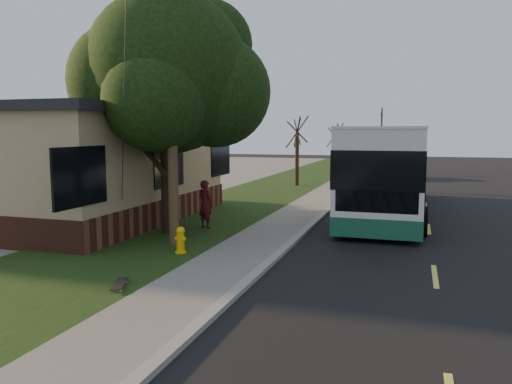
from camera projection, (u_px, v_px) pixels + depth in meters
ground at (272, 263)px, 12.93m from camera, size 120.00×120.00×0.00m
road at (426, 212)px, 21.18m from camera, size 8.00×80.00×0.01m
curb at (333, 206)px, 22.38m from camera, size 0.25×80.00×0.12m
sidewalk at (311, 206)px, 22.69m from camera, size 2.00×80.00×0.08m
grass_verge at (238, 202)px, 23.74m from camera, size 5.00×80.00×0.07m
building_lot at (63, 195)px, 26.76m from camera, size 15.00×80.00×0.04m
fire_hydrant at (180, 240)px, 13.66m from camera, size 0.32×0.32×0.74m
utility_pole at (171, 88)px, 14.31m from camera, size 2.86×3.21×9.07m
leafy_tree at (170, 76)px, 16.07m from camera, size 6.30×6.00×7.80m
bare_tree_near at (297, 152)px, 30.75m from camera, size 1.38×1.21×4.31m
bare_tree_far at (335, 148)px, 41.97m from camera, size 1.38×1.21×4.03m
traffic_signal at (381, 134)px, 44.56m from camera, size 0.18×0.22×5.50m
transit_bus at (388, 168)px, 20.89m from camera, size 3.03×13.12×3.55m
skateboarder at (205, 204)px, 17.19m from camera, size 0.71×0.60×1.66m
skateboard_main at (120, 284)px, 10.71m from camera, size 0.55×0.92×0.08m
dumpster at (174, 186)px, 24.38m from camera, size 1.94×1.77×1.39m
distant_car at (399, 169)px, 36.20m from camera, size 2.06×4.26×1.40m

